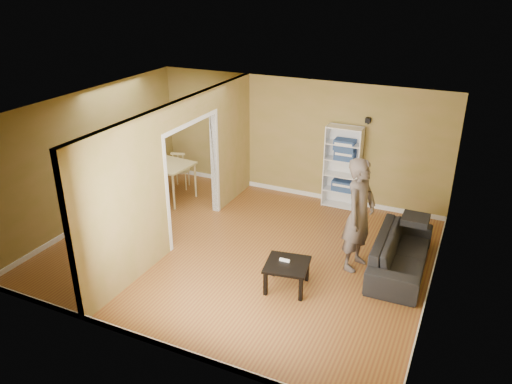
# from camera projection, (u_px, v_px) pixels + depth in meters

# --- Properties ---
(room_shell) EXTENTS (6.50, 6.50, 6.50)m
(room_shell) POSITION_uv_depth(u_px,v_px,m) (240.00, 184.00, 8.49)
(room_shell) COLOR brown
(room_shell) RESTS_ON ground
(partition) EXTENTS (0.22, 5.50, 2.60)m
(partition) POSITION_uv_depth(u_px,v_px,m) (181.00, 173.00, 8.95)
(partition) COLOR olive
(partition) RESTS_ON ground
(wall_speaker) EXTENTS (0.10, 0.10, 0.10)m
(wall_speaker) POSITION_uv_depth(u_px,v_px,m) (368.00, 120.00, 9.90)
(wall_speaker) COLOR black
(wall_speaker) RESTS_ON room_shell
(sofa) EXTENTS (2.13, 0.96, 0.80)m
(sofa) POSITION_uv_depth(u_px,v_px,m) (402.00, 248.00, 8.29)
(sofa) COLOR black
(sofa) RESTS_ON ground
(person) EXTENTS (0.95, 0.81, 2.28)m
(person) POSITION_uv_depth(u_px,v_px,m) (360.00, 206.00, 8.07)
(person) COLOR slate
(person) RESTS_ON ground
(bookshelf) EXTENTS (0.74, 0.32, 1.76)m
(bookshelf) POSITION_uv_depth(u_px,v_px,m) (343.00, 167.00, 10.40)
(bookshelf) COLOR white
(bookshelf) RESTS_ON ground
(paper_box_navy_a) EXTENTS (0.43, 0.28, 0.22)m
(paper_box_navy_a) POSITION_uv_depth(u_px,v_px,m) (343.00, 185.00, 10.50)
(paper_box_navy_a) COLOR navy
(paper_box_navy_a) RESTS_ON bookshelf
(paper_box_navy_b) EXTENTS (0.41, 0.27, 0.21)m
(paper_box_navy_b) POSITION_uv_depth(u_px,v_px,m) (345.00, 155.00, 10.23)
(paper_box_navy_b) COLOR navy
(paper_box_navy_b) RESTS_ON bookshelf
(paper_box_navy_c) EXTENTS (0.42, 0.27, 0.22)m
(paper_box_navy_c) POSITION_uv_depth(u_px,v_px,m) (345.00, 144.00, 10.15)
(paper_box_navy_c) COLOR navy
(paper_box_navy_c) RESTS_ON bookshelf
(coffee_table) EXTENTS (0.66, 0.66, 0.44)m
(coffee_table) POSITION_uv_depth(u_px,v_px,m) (287.00, 267.00, 7.79)
(coffee_table) COLOR black
(coffee_table) RESTS_ON ground
(game_controller) EXTENTS (0.17, 0.04, 0.03)m
(game_controller) POSITION_uv_depth(u_px,v_px,m) (285.00, 260.00, 7.82)
(game_controller) COLOR white
(game_controller) RESTS_ON coffee_table
(dining_table) EXTENTS (1.30, 0.87, 0.81)m
(dining_table) POSITION_uv_depth(u_px,v_px,m) (162.00, 166.00, 10.83)
(dining_table) COLOR tan
(dining_table) RESTS_ON ground
(chair_left) EXTENTS (0.63, 0.63, 1.06)m
(chair_left) POSITION_uv_depth(u_px,v_px,m) (134.00, 169.00, 11.25)
(chair_left) COLOR tan
(chair_left) RESTS_ON ground
(chair_near) EXTENTS (0.57, 0.57, 0.97)m
(chair_near) POSITION_uv_depth(u_px,v_px,m) (151.00, 187.00, 10.41)
(chair_near) COLOR tan
(chair_near) RESTS_ON ground
(chair_far) EXTENTS (0.52, 0.52, 0.91)m
(chair_far) POSITION_uv_depth(u_px,v_px,m) (181.00, 169.00, 11.44)
(chair_far) COLOR tan
(chair_far) RESTS_ON ground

